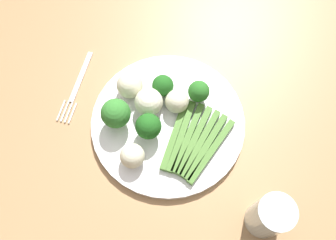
{
  "coord_description": "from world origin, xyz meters",
  "views": [
    {
      "loc": [
        -0.12,
        0.28,
        1.39
      ],
      "look_at": [
        -0.07,
        0.02,
        0.77
      ],
      "focal_mm": 38.15,
      "sensor_mm": 36.0,
      "label": 1
    }
  ],
  "objects_px": {
    "cauliflower_front": "(130,85)",
    "fork": "(77,87)",
    "asparagus_bundle": "(194,141)",
    "cauliflower_left": "(177,101)",
    "plate": "(168,122)",
    "water_glass": "(269,216)",
    "broccoli_front_left": "(116,114)",
    "broccoli_back_right": "(163,86)",
    "cauliflower_mid": "(132,156)",
    "broccoli_near_center": "(199,92)",
    "dining_table": "(138,125)",
    "cauliflower_back": "(148,104)",
    "broccoli_right": "(148,126)"
  },
  "relations": [
    {
      "from": "asparagus_bundle",
      "to": "water_glass",
      "type": "xyz_separation_m",
      "value": [
        -0.14,
        0.12,
        0.03
      ]
    },
    {
      "from": "cauliflower_front",
      "to": "broccoli_front_left",
      "type": "bearing_deg",
      "value": 82.65
    },
    {
      "from": "cauliflower_back",
      "to": "water_glass",
      "type": "xyz_separation_m",
      "value": [
        -0.24,
        0.17,
        0.01
      ]
    },
    {
      "from": "asparagus_bundle",
      "to": "broccoli_back_right",
      "type": "distance_m",
      "value": 0.12
    },
    {
      "from": "cauliflower_front",
      "to": "cauliflower_back",
      "type": "height_order",
      "value": "cauliflower_back"
    },
    {
      "from": "broccoli_back_right",
      "to": "broccoli_near_center",
      "type": "bearing_deg",
      "value": -179.32
    },
    {
      "from": "broccoli_back_right",
      "to": "cauliflower_left",
      "type": "xyz_separation_m",
      "value": [
        -0.03,
        0.02,
        -0.01
      ]
    },
    {
      "from": "plate",
      "to": "broccoli_front_left",
      "type": "relative_size",
      "value": 4.4
    },
    {
      "from": "dining_table",
      "to": "asparagus_bundle",
      "type": "relative_size",
      "value": 9.25
    },
    {
      "from": "broccoli_near_center",
      "to": "cauliflower_left",
      "type": "xyz_separation_m",
      "value": [
        0.04,
        0.02,
        -0.01
      ]
    },
    {
      "from": "cauliflower_front",
      "to": "plate",
      "type": "bearing_deg",
      "value": 149.75
    },
    {
      "from": "broccoli_front_left",
      "to": "water_glass",
      "type": "height_order",
      "value": "water_glass"
    },
    {
      "from": "asparagus_bundle",
      "to": "broccoli_front_left",
      "type": "distance_m",
      "value": 0.15
    },
    {
      "from": "cauliflower_front",
      "to": "cauliflower_mid",
      "type": "relative_size",
      "value": 1.14
    },
    {
      "from": "asparagus_bundle",
      "to": "broccoli_front_left",
      "type": "bearing_deg",
      "value": 99.39
    },
    {
      "from": "broccoli_back_right",
      "to": "fork",
      "type": "bearing_deg",
      "value": 4.39
    },
    {
      "from": "asparagus_bundle",
      "to": "cauliflower_mid",
      "type": "bearing_deg",
      "value": 132.33
    },
    {
      "from": "asparagus_bundle",
      "to": "cauliflower_front",
      "type": "bearing_deg",
      "value": 74.17
    },
    {
      "from": "broccoli_front_left",
      "to": "cauliflower_front",
      "type": "bearing_deg",
      "value": -97.35
    },
    {
      "from": "broccoli_back_right",
      "to": "fork",
      "type": "relative_size",
      "value": 0.31
    },
    {
      "from": "broccoli_right",
      "to": "asparagus_bundle",
      "type": "bearing_deg",
      "value": 178.26
    },
    {
      "from": "dining_table",
      "to": "broccoli_back_right",
      "type": "distance_m",
      "value": 0.15
    },
    {
      "from": "dining_table",
      "to": "cauliflower_back",
      "type": "distance_m",
      "value": 0.13
    },
    {
      "from": "plate",
      "to": "asparagus_bundle",
      "type": "xyz_separation_m",
      "value": [
        -0.05,
        0.03,
        0.01
      ]
    },
    {
      "from": "cauliflower_left",
      "to": "water_glass",
      "type": "height_order",
      "value": "water_glass"
    },
    {
      "from": "dining_table",
      "to": "cauliflower_mid",
      "type": "bearing_deg",
      "value": 102.37
    },
    {
      "from": "cauliflower_mid",
      "to": "fork",
      "type": "xyz_separation_m",
      "value": [
        0.15,
        -0.13,
        -0.04
      ]
    },
    {
      "from": "cauliflower_back",
      "to": "fork",
      "type": "relative_size",
      "value": 0.32
    },
    {
      "from": "plate",
      "to": "fork",
      "type": "xyz_separation_m",
      "value": [
        0.2,
        -0.04,
        -0.01
      ]
    },
    {
      "from": "asparagus_bundle",
      "to": "cauliflower_back",
      "type": "xyz_separation_m",
      "value": [
        0.1,
        -0.05,
        0.02
      ]
    },
    {
      "from": "cauliflower_front",
      "to": "fork",
      "type": "xyz_separation_m",
      "value": [
        0.11,
        0.0,
        -0.04
      ]
    },
    {
      "from": "broccoli_front_left",
      "to": "broccoli_back_right",
      "type": "relative_size",
      "value": 1.31
    },
    {
      "from": "broccoli_back_right",
      "to": "broccoli_front_left",
      "type": "bearing_deg",
      "value": 46.96
    },
    {
      "from": "cauliflower_front",
      "to": "fork",
      "type": "bearing_deg",
      "value": 2.48
    },
    {
      "from": "cauliflower_mid",
      "to": "water_glass",
      "type": "distance_m",
      "value": 0.25
    },
    {
      "from": "cauliflower_mid",
      "to": "plate",
      "type": "bearing_deg",
      "value": -118.92
    },
    {
      "from": "asparagus_bundle",
      "to": "broccoli_near_center",
      "type": "bearing_deg",
      "value": 19.03
    },
    {
      "from": "broccoli_front_left",
      "to": "plate",
      "type": "bearing_deg",
      "value": -168.25
    },
    {
      "from": "dining_table",
      "to": "fork",
      "type": "xyz_separation_m",
      "value": [
        0.13,
        -0.02,
        0.09
      ]
    },
    {
      "from": "plate",
      "to": "cauliflower_left",
      "type": "bearing_deg",
      "value": -107.89
    },
    {
      "from": "broccoli_front_left",
      "to": "broccoli_near_center",
      "type": "relative_size",
      "value": 1.32
    },
    {
      "from": "broccoli_back_right",
      "to": "broccoli_near_center",
      "type": "relative_size",
      "value": 1.01
    },
    {
      "from": "cauliflower_back",
      "to": "water_glass",
      "type": "height_order",
      "value": "water_glass"
    },
    {
      "from": "broccoli_near_center",
      "to": "cauliflower_front",
      "type": "height_order",
      "value": "same"
    },
    {
      "from": "fork",
      "to": "broccoli_front_left",
      "type": "bearing_deg",
      "value": 62.51
    },
    {
      "from": "broccoli_near_center",
      "to": "cauliflower_mid",
      "type": "xyz_separation_m",
      "value": [
        0.1,
        0.15,
        -0.01
      ]
    },
    {
      "from": "plate",
      "to": "broccoli_near_center",
      "type": "xyz_separation_m",
      "value": [
        -0.05,
        -0.06,
        0.04
      ]
    },
    {
      "from": "asparagus_bundle",
      "to": "cauliflower_left",
      "type": "height_order",
      "value": "cauliflower_left"
    },
    {
      "from": "broccoli_near_center",
      "to": "cauliflower_left",
      "type": "bearing_deg",
      "value": 33.68
    },
    {
      "from": "broccoli_back_right",
      "to": "water_glass",
      "type": "xyz_separation_m",
      "value": [
        -0.22,
        0.21,
        0.01
      ]
    }
  ]
}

